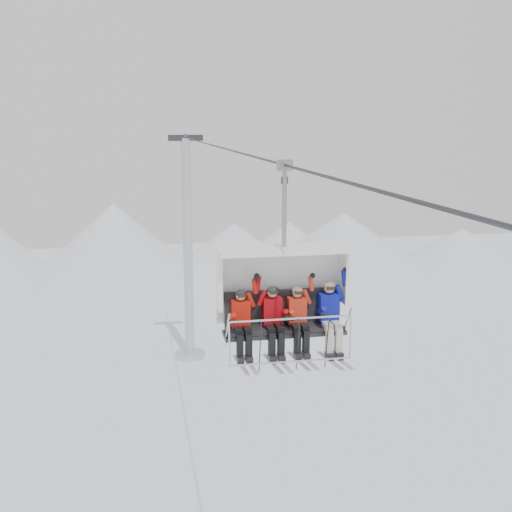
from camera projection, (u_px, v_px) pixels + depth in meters
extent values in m
cone|color=white|center=(115.00, 241.00, 59.10)|extent=(16.00, 16.00, 7.00)
cone|color=white|center=(234.00, 249.00, 60.33)|extent=(14.00, 14.00, 5.00)
cone|color=white|center=(343.00, 244.00, 60.11)|extent=(18.00, 18.00, 6.00)
cone|color=white|center=(461.00, 252.00, 60.32)|extent=(16.00, 16.00, 4.50)
cone|color=white|center=(289.00, 244.00, 64.35)|extent=(12.00, 12.00, 4.50)
cylinder|color=#B8BBC0|center=(188.00, 251.00, 38.19)|extent=(0.56, 0.56, 13.30)
cylinder|color=#B8BBC0|center=(190.00, 354.00, 39.51)|extent=(1.80, 1.80, 0.30)
cube|color=#313237|center=(185.00, 138.00, 36.84)|extent=(2.00, 0.35, 0.35)
cylinder|color=#313237|center=(256.00, 157.00, 15.67)|extent=(0.06, 50.00, 0.06)
cube|color=black|center=(284.00, 328.00, 13.28)|extent=(2.43, 0.55, 0.10)
cube|color=black|center=(282.00, 306.00, 13.45)|extent=(2.43, 0.10, 0.71)
cube|color=#313237|center=(284.00, 332.00, 13.30)|extent=(2.54, 0.60, 0.08)
cube|color=white|center=(280.00, 283.00, 13.57)|extent=(2.71, 0.10, 1.61)
cube|color=white|center=(284.00, 249.00, 13.02)|extent=(2.71, 0.90, 0.10)
cylinder|color=silver|center=(291.00, 319.00, 12.68)|extent=(2.47, 0.04, 0.04)
cylinder|color=silver|center=(291.00, 362.00, 12.79)|extent=(2.47, 0.04, 0.04)
cylinder|color=gray|center=(284.00, 208.00, 12.87)|extent=(0.10, 0.10, 1.70)
cube|color=gray|center=(285.00, 165.00, 12.70)|extent=(0.30, 0.18, 0.22)
cube|color=red|center=(241.00, 314.00, 13.08)|extent=(0.38, 0.25, 0.55)
sphere|color=tan|center=(241.00, 295.00, 12.97)|extent=(0.21, 0.21, 0.21)
cube|color=black|center=(240.00, 346.00, 12.75)|extent=(0.13, 0.15, 0.45)
cube|color=black|center=(249.00, 345.00, 12.78)|extent=(0.13, 0.15, 0.45)
cube|color=#B6B8C0|center=(241.00, 365.00, 12.73)|extent=(0.08, 1.69, 0.26)
cube|color=#B6B8C0|center=(250.00, 364.00, 12.76)|extent=(0.08, 1.69, 0.26)
cube|color=#A2060D|center=(272.00, 311.00, 13.20)|extent=(0.39, 0.26, 0.58)
sphere|color=tan|center=(273.00, 292.00, 13.08)|extent=(0.22, 0.22, 0.22)
cube|color=black|center=(272.00, 344.00, 12.87)|extent=(0.13, 0.15, 0.47)
cube|color=black|center=(281.00, 343.00, 12.91)|extent=(0.13, 0.15, 0.47)
cube|color=#B6B8C0|center=(273.00, 363.00, 12.85)|extent=(0.09, 1.69, 0.26)
cube|color=#B6B8C0|center=(282.00, 363.00, 12.89)|extent=(0.09, 1.69, 0.26)
cube|color=red|center=(297.00, 310.00, 13.30)|extent=(0.38, 0.25, 0.56)
sphere|color=tan|center=(297.00, 292.00, 13.18)|extent=(0.21, 0.21, 0.21)
cube|color=black|center=(297.00, 342.00, 12.96)|extent=(0.13, 0.15, 0.45)
cube|color=black|center=(306.00, 341.00, 13.00)|extent=(0.13, 0.15, 0.45)
cube|color=#B6B8C0|center=(298.00, 361.00, 12.94)|extent=(0.09, 1.69, 0.26)
cube|color=#B6B8C0|center=(307.00, 360.00, 12.98)|extent=(0.09, 1.69, 0.26)
cube|color=#0F169C|center=(328.00, 307.00, 13.41)|extent=(0.41, 0.27, 0.61)
sphere|color=tan|center=(329.00, 288.00, 13.29)|extent=(0.23, 0.23, 0.23)
cube|color=beige|center=(329.00, 341.00, 13.09)|extent=(0.14, 0.15, 0.49)
cube|color=beige|center=(339.00, 340.00, 13.13)|extent=(0.14, 0.15, 0.49)
cube|color=#B6B8C0|center=(330.00, 360.00, 13.07)|extent=(0.09, 1.69, 0.26)
cube|color=#B6B8C0|center=(340.00, 360.00, 13.11)|extent=(0.09, 1.69, 0.26)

